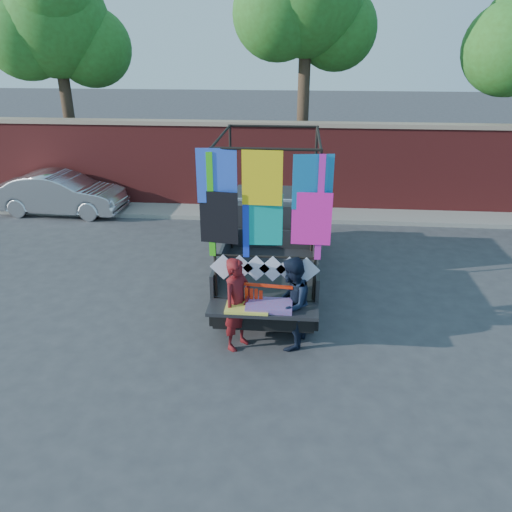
# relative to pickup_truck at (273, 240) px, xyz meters

# --- Properties ---
(ground) EXTENTS (90.00, 90.00, 0.00)m
(ground) POSITION_rel_pickup_truck_xyz_m (-0.43, -2.26, -0.84)
(ground) COLOR #38383A
(ground) RESTS_ON ground
(brick_wall) EXTENTS (30.00, 0.45, 2.61)m
(brick_wall) POSITION_rel_pickup_truck_xyz_m (-0.43, 4.74, 0.49)
(brick_wall) COLOR maroon
(brick_wall) RESTS_ON ground
(curb) EXTENTS (30.00, 1.20, 0.12)m
(curb) POSITION_rel_pickup_truck_xyz_m (-0.43, 4.04, -0.78)
(curb) COLOR gray
(curb) RESTS_ON ground
(tree_left) EXTENTS (4.20, 3.30, 7.05)m
(tree_left) POSITION_rel_pickup_truck_xyz_m (-6.91, 5.86, 4.28)
(tree_left) COLOR #38281C
(tree_left) RESTS_ON ground
(tree_mid) EXTENTS (4.20, 3.30, 7.73)m
(tree_mid) POSITION_rel_pickup_truck_xyz_m (0.59, 5.86, 4.86)
(tree_mid) COLOR #38281C
(tree_mid) RESTS_ON ground
(pickup_truck) EXTENTS (2.11, 5.31, 3.34)m
(pickup_truck) POSITION_rel_pickup_truck_xyz_m (0.00, 0.00, 0.00)
(pickup_truck) COLOR black
(pickup_truck) RESTS_ON ground
(sedan) EXTENTS (3.77, 1.47, 1.22)m
(sedan) POSITION_rel_pickup_truck_xyz_m (-6.47, 3.71, -0.23)
(sedan) COLOR #B3B5BA
(sedan) RESTS_ON ground
(woman) EXTENTS (0.65, 0.71, 1.62)m
(woman) POSITION_rel_pickup_truck_xyz_m (-0.43, -2.84, -0.03)
(woman) COLOR maroon
(woman) RESTS_ON ground
(man) EXTENTS (0.79, 0.91, 1.62)m
(man) POSITION_rel_pickup_truck_xyz_m (0.46, -2.75, -0.03)
(man) COLOR black
(man) RESTS_ON ground
(streamer_bundle) EXTENTS (0.92, 0.13, 0.64)m
(streamer_bundle) POSITION_rel_pickup_truck_xyz_m (-0.09, -2.80, 0.12)
(streamer_bundle) COLOR red
(streamer_bundle) RESTS_ON ground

